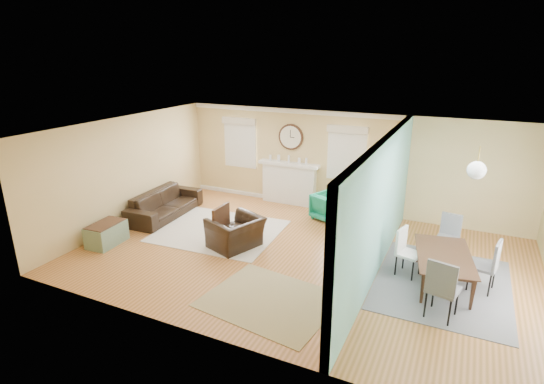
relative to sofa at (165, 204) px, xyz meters
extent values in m
plane|color=#945B25|center=(3.99, -0.66, -0.33)|extent=(9.00, 9.00, 0.00)
cube|color=tan|center=(3.99, 2.34, 0.97)|extent=(9.00, 0.02, 2.60)
cube|color=tan|center=(3.99, -3.66, 0.97)|extent=(9.00, 0.02, 2.60)
cube|color=tan|center=(-0.51, -0.66, 0.97)|extent=(0.02, 6.00, 2.60)
cube|color=white|center=(3.99, -0.66, 2.27)|extent=(9.00, 6.00, 0.02)
cube|color=tan|center=(5.49, 0.74, 0.97)|extent=(0.12, 3.20, 2.60)
cube|color=tan|center=(5.49, -3.16, 0.97)|extent=(0.12, 1.00, 2.60)
cube|color=tan|center=(5.49, -1.76, 2.07)|extent=(0.12, 1.80, 0.40)
cube|color=white|center=(5.42, -0.86, 0.77)|extent=(0.04, 0.12, 2.20)
cube|color=white|center=(5.42, -2.66, 0.77)|extent=(0.04, 0.12, 2.20)
cube|color=white|center=(5.42, -1.76, 1.87)|extent=(0.04, 1.92, 0.12)
cube|color=#75C1BD|center=(5.56, -0.66, 0.97)|extent=(0.02, 6.00, 2.60)
cube|color=white|center=(2.49, 2.22, 0.22)|extent=(1.50, 0.24, 1.10)
cube|color=white|center=(2.49, 2.19, 0.80)|extent=(1.70, 0.30, 0.08)
cube|color=black|center=(2.49, 2.32, 0.17)|extent=(0.85, 0.02, 0.75)
cube|color=gold|center=(2.49, 2.21, 0.09)|extent=(0.85, 0.02, 0.62)
cylinder|color=#472C1D|center=(2.49, 2.31, 1.52)|extent=(0.70, 0.06, 0.70)
cylinder|color=silver|center=(2.49, 2.28, 1.52)|extent=(0.60, 0.01, 0.60)
cube|color=black|center=(2.49, 2.27, 1.62)|extent=(0.02, 0.01, 0.20)
cube|color=black|center=(2.55, 2.27, 1.52)|extent=(0.12, 0.01, 0.02)
cube|color=white|center=(0.94, 2.32, 1.22)|extent=(0.90, 0.03, 1.30)
cube|color=white|center=(0.94, 2.29, 1.22)|extent=(1.00, 0.04, 1.40)
cube|color=beige|center=(0.94, 2.25, 1.85)|extent=(1.05, 0.10, 0.18)
cube|color=white|center=(4.04, 2.32, 1.22)|extent=(0.90, 0.03, 1.30)
cube|color=white|center=(4.04, 2.29, 1.22)|extent=(1.00, 0.04, 1.40)
cube|color=beige|center=(4.04, 2.25, 1.85)|extent=(1.05, 0.10, 0.18)
cylinder|color=gold|center=(6.99, -0.66, 2.12)|extent=(0.02, 0.02, 0.30)
sphere|color=white|center=(6.99, -0.66, 1.87)|extent=(0.30, 0.30, 0.30)
cube|color=beige|center=(1.78, -0.26, -0.32)|extent=(2.87, 2.53, 0.01)
cube|color=tan|center=(4.12, -2.41, -0.32)|extent=(2.33, 2.00, 0.01)
cube|color=slate|center=(6.73, -0.57, -0.32)|extent=(2.28, 2.85, 0.01)
imported|color=black|center=(0.00, 0.00, 0.00)|extent=(0.99, 2.28, 0.65)
imported|color=black|center=(2.56, -0.84, 0.01)|extent=(1.21, 1.29, 0.68)
imported|color=#007B51|center=(3.87, 1.56, 0.01)|extent=(0.95, 0.96, 0.67)
cube|color=gray|center=(-0.08, -1.91, -0.09)|extent=(0.57, 0.88, 0.47)
cube|color=#472C1D|center=(-0.08, -1.91, 0.15)|extent=(0.54, 0.83, 0.02)
cube|color=#8C603E|center=(5.13, 0.94, 0.07)|extent=(0.49, 1.47, 0.80)
cube|color=#472C1D|center=(4.88, 0.50, 0.22)|extent=(0.01, 0.39, 0.22)
cube|color=#472C1D|center=(4.88, 0.50, -0.05)|extent=(0.01, 0.39, 0.22)
cube|color=#472C1D|center=(4.88, 0.94, 0.22)|extent=(0.01, 0.39, 0.22)
cube|color=#472C1D|center=(4.88, 0.94, -0.05)|extent=(0.01, 0.39, 0.22)
cube|color=#472C1D|center=(4.88, 1.38, 0.22)|extent=(0.01, 0.39, 0.22)
cube|color=#472C1D|center=(4.88, 1.38, -0.05)|extent=(0.01, 0.39, 0.22)
imported|color=black|center=(5.11, 0.94, 0.80)|extent=(0.30, 1.14, 0.65)
cylinder|color=white|center=(5.18, -0.16, -0.07)|extent=(0.35, 0.35, 0.52)
imported|color=#337F33|center=(5.18, -0.16, 0.41)|extent=(0.51, 0.50, 0.43)
imported|color=#472C1D|center=(6.73, -0.57, -0.03)|extent=(1.21, 1.81, 0.59)
cube|color=slate|center=(6.69, 0.57, 0.10)|extent=(0.47, 0.47, 0.05)
cube|color=slate|center=(6.69, 0.57, 0.34)|extent=(0.40, 0.12, 0.48)
cylinder|color=black|center=(6.88, 0.70, -0.13)|extent=(0.03, 0.03, 0.40)
cylinder|color=black|center=(6.82, 0.39, -0.13)|extent=(0.03, 0.03, 0.40)
cylinder|color=black|center=(6.56, 0.76, -0.13)|extent=(0.03, 0.03, 0.40)
cylinder|color=black|center=(6.50, 0.44, -0.13)|extent=(0.03, 0.03, 0.40)
cube|color=slate|center=(6.76, -1.65, 0.16)|extent=(0.55, 0.55, 0.05)
cube|color=slate|center=(6.76, -1.65, 0.43)|extent=(0.46, 0.15, 0.54)
cylinder|color=black|center=(6.54, -1.79, -0.10)|extent=(0.03, 0.03, 0.46)
cylinder|color=black|center=(6.63, -1.43, -0.10)|extent=(0.03, 0.03, 0.46)
cylinder|color=black|center=(6.90, -1.87, -0.10)|extent=(0.03, 0.03, 0.46)
cylinder|color=black|center=(6.99, -1.51, -0.10)|extent=(0.03, 0.03, 0.46)
cube|color=white|center=(6.09, -0.50, 0.11)|extent=(0.50, 0.50, 0.05)
cube|color=white|center=(6.09, -0.50, 0.35)|extent=(0.16, 0.40, 0.48)
cylinder|color=black|center=(5.98, -0.30, -0.12)|extent=(0.03, 0.03, 0.40)
cylinder|color=black|center=(6.29, -0.39, -0.12)|extent=(0.03, 0.03, 0.40)
cylinder|color=black|center=(5.89, -0.62, -0.12)|extent=(0.03, 0.03, 0.40)
cylinder|color=black|center=(6.20, -0.71, -0.12)|extent=(0.03, 0.03, 0.40)
cube|color=slate|center=(7.34, -0.49, 0.13)|extent=(0.51, 0.51, 0.05)
cube|color=slate|center=(7.34, -0.49, 0.39)|extent=(0.14, 0.43, 0.51)
cylinder|color=black|center=(7.47, -0.70, -0.11)|extent=(0.03, 0.03, 0.43)
cylinder|color=black|center=(7.13, -0.63, -0.11)|extent=(0.03, 0.03, 0.43)
cylinder|color=black|center=(7.54, -0.36, -0.11)|extent=(0.03, 0.03, 0.43)
cylinder|color=black|center=(7.20, -0.29, -0.11)|extent=(0.03, 0.03, 0.43)
camera|label=1|loc=(6.82, -8.04, 3.70)|focal=28.00mm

